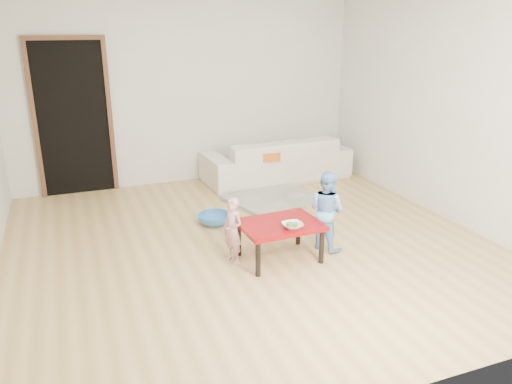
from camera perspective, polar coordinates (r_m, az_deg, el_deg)
floor at (r=5.42m, az=-0.77°, el=-5.88°), size 5.00×5.00×0.01m
back_wall at (r=7.38m, az=-7.74°, el=11.15°), size 5.00×0.02×2.60m
right_wall at (r=6.32m, az=21.21°, el=8.80°), size 0.02×5.00×2.60m
doorway at (r=7.20m, az=-20.17°, el=7.78°), size 1.02×0.08×2.11m
sofa at (r=7.53m, az=2.37°, el=3.83°), size 2.22×0.97×0.64m
cushion at (r=7.12m, az=0.93°, el=4.29°), size 0.51×0.48×0.11m
red_table at (r=5.00m, az=2.71°, el=-5.62°), size 0.81×0.62×0.39m
bowl at (r=4.80m, az=4.19°, el=-3.85°), size 0.20×0.20×0.05m
broccoli at (r=4.80m, az=4.20°, el=-3.80°), size 0.12×0.12×0.06m
child_pink at (r=4.90m, az=-2.69°, el=-4.41°), size 0.24×0.29×0.67m
child_blue at (r=5.21m, az=8.05°, el=-2.08°), size 0.46×0.51×0.84m
basin at (r=5.91m, az=-4.79°, el=-3.11°), size 0.39×0.39×0.12m
blanket at (r=6.67m, az=2.04°, el=-0.79°), size 1.33×1.20×0.06m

